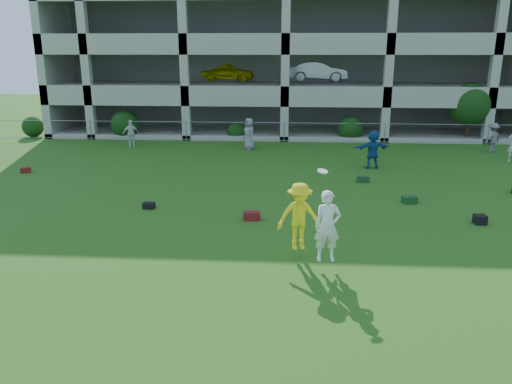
# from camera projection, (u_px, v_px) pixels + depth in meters

# --- Properties ---
(ground) EXTENTS (100.00, 100.00, 0.00)m
(ground) POSITION_uv_depth(u_px,v_px,m) (272.00, 282.00, 12.05)
(ground) COLOR #235114
(ground) RESTS_ON ground
(bystander_b) EXTENTS (0.97, 0.69, 1.54)m
(bystander_b) POSITION_uv_depth(u_px,v_px,m) (131.00, 133.00, 28.54)
(bystander_b) COLOR silver
(bystander_b) RESTS_ON ground
(bystander_c) EXTENTS (0.96, 1.02, 1.76)m
(bystander_c) POSITION_uv_depth(u_px,v_px,m) (249.00, 134.00, 27.72)
(bystander_c) COLOR gray
(bystander_c) RESTS_ON ground
(bystander_d) EXTENTS (1.76, 0.92, 1.81)m
(bystander_d) POSITION_uv_depth(u_px,v_px,m) (373.00, 149.00, 23.33)
(bystander_d) COLOR #1F4E8E
(bystander_d) RESTS_ON ground
(bystander_f) EXTENTS (1.20, 1.05, 1.61)m
(bystander_f) POSITION_uv_depth(u_px,v_px,m) (493.00, 138.00, 26.91)
(bystander_f) COLOR slate
(bystander_f) RESTS_ON ground
(bag_red_a) EXTENTS (0.58, 0.36, 0.28)m
(bag_red_a) POSITION_uv_depth(u_px,v_px,m) (252.00, 216.00, 16.41)
(bag_red_a) COLOR #500D19
(bag_red_a) RESTS_ON ground
(bag_black_b) EXTENTS (0.42, 0.29, 0.22)m
(bag_black_b) POSITION_uv_depth(u_px,v_px,m) (149.00, 206.00, 17.58)
(bag_black_b) COLOR black
(bag_black_b) RESTS_ON ground
(bag_green_c) EXTENTS (0.59, 0.50, 0.26)m
(bag_green_c) POSITION_uv_depth(u_px,v_px,m) (409.00, 200.00, 18.20)
(bag_green_c) COLOR #153914
(bag_green_c) RESTS_ON ground
(crate_d) EXTENTS (0.39, 0.39, 0.30)m
(crate_d) POSITION_uv_depth(u_px,v_px,m) (480.00, 219.00, 16.03)
(crate_d) COLOR black
(crate_d) RESTS_ON ground
(bag_red_f) EXTENTS (0.53, 0.47, 0.24)m
(bag_red_f) POSITION_uv_depth(u_px,v_px,m) (26.00, 170.00, 22.69)
(bag_red_f) COLOR #5F1012
(bag_red_f) RESTS_ON ground
(bag_green_g) EXTENTS (0.50, 0.30, 0.25)m
(bag_green_g) POSITION_uv_depth(u_px,v_px,m) (363.00, 179.00, 21.09)
(bag_green_g) COLOR #163C23
(bag_green_g) RESTS_ON ground
(frisbee_contest) EXTENTS (1.69, 1.31, 2.27)m
(frisbee_contest) POSITION_uv_depth(u_px,v_px,m) (307.00, 219.00, 12.91)
(frisbee_contest) COLOR yellow
(frisbee_contest) RESTS_ON ground
(parking_garage) EXTENTS (30.00, 14.00, 12.00)m
(parking_garage) POSITION_uv_depth(u_px,v_px,m) (287.00, 41.00, 36.95)
(parking_garage) COLOR #9E998C
(parking_garage) RESTS_ON ground
(fence) EXTENTS (36.06, 0.06, 1.20)m
(fence) POSITION_uv_depth(u_px,v_px,m) (284.00, 132.00, 30.10)
(fence) COLOR gray
(fence) RESTS_ON ground
(shrub_row) EXTENTS (34.38, 2.52, 3.50)m
(shrub_row) POSITION_uv_depth(u_px,v_px,m) (360.00, 116.00, 30.22)
(shrub_row) COLOR #163D11
(shrub_row) RESTS_ON ground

